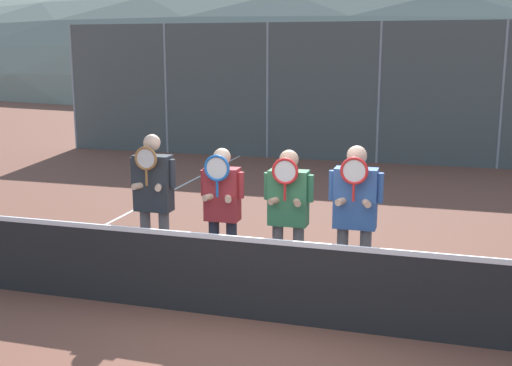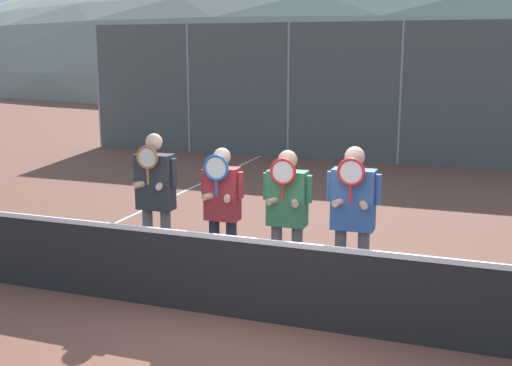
{
  "view_description": "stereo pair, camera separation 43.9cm",
  "coord_description": "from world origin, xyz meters",
  "px_view_note": "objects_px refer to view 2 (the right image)",
  "views": [
    {
      "loc": [
        1.61,
        -6.13,
        2.83
      ],
      "look_at": [
        -0.51,
        1.06,
        1.26
      ],
      "focal_mm": 45.0,
      "sensor_mm": 36.0,
      "label": 1
    },
    {
      "loc": [
        2.03,
        -5.99,
        2.83
      ],
      "look_at": [
        -0.51,
        1.06,
        1.26
      ],
      "focal_mm": 45.0,
      "sensor_mm": 36.0,
      "label": 2
    }
  ],
  "objects_px": {
    "player_center_left": "(222,205)",
    "player_leftmost": "(155,193)",
    "car_left_of_center": "(430,119)",
    "car_far_left": "(261,114)",
    "player_rightmost": "(353,211)",
    "player_center_right": "(287,208)"
  },
  "relations": [
    {
      "from": "player_center_left",
      "to": "player_center_right",
      "type": "distance_m",
      "value": 0.81
    },
    {
      "from": "player_leftmost",
      "to": "player_center_right",
      "type": "height_order",
      "value": "player_leftmost"
    },
    {
      "from": "player_center_left",
      "to": "player_center_right",
      "type": "bearing_deg",
      "value": 0.04
    },
    {
      "from": "player_center_left",
      "to": "car_far_left",
      "type": "height_order",
      "value": "car_far_left"
    },
    {
      "from": "player_leftmost",
      "to": "player_center_left",
      "type": "xyz_separation_m",
      "value": [
        0.88,
        0.03,
        -0.08
      ]
    },
    {
      "from": "player_leftmost",
      "to": "car_far_left",
      "type": "distance_m",
      "value": 11.55
    },
    {
      "from": "car_left_of_center",
      "to": "player_center_left",
      "type": "bearing_deg",
      "value": -97.17
    },
    {
      "from": "player_center_left",
      "to": "player_leftmost",
      "type": "bearing_deg",
      "value": -177.79
    },
    {
      "from": "car_far_left",
      "to": "car_left_of_center",
      "type": "height_order",
      "value": "car_left_of_center"
    },
    {
      "from": "player_center_left",
      "to": "player_center_right",
      "type": "height_order",
      "value": "player_center_right"
    },
    {
      "from": "player_leftmost",
      "to": "car_left_of_center",
      "type": "height_order",
      "value": "car_left_of_center"
    },
    {
      "from": "player_center_right",
      "to": "player_leftmost",
      "type": "bearing_deg",
      "value": -178.83
    },
    {
      "from": "player_leftmost",
      "to": "car_left_of_center",
      "type": "bearing_deg",
      "value": 78.56
    },
    {
      "from": "player_rightmost",
      "to": "car_far_left",
      "type": "height_order",
      "value": "car_far_left"
    },
    {
      "from": "player_center_left",
      "to": "player_rightmost",
      "type": "relative_size",
      "value": 0.94
    },
    {
      "from": "player_leftmost",
      "to": "car_far_left",
      "type": "relative_size",
      "value": 0.42
    },
    {
      "from": "player_rightmost",
      "to": "car_far_left",
      "type": "xyz_separation_m",
      "value": [
        -5.04,
        11.29,
        -0.15
      ]
    },
    {
      "from": "car_far_left",
      "to": "player_leftmost",
      "type": "bearing_deg",
      "value": -77.18
    },
    {
      "from": "player_leftmost",
      "to": "car_left_of_center",
      "type": "relative_size",
      "value": 0.46
    },
    {
      "from": "player_center_left",
      "to": "car_far_left",
      "type": "relative_size",
      "value": 0.39
    },
    {
      "from": "player_rightmost",
      "to": "car_left_of_center",
      "type": "relative_size",
      "value": 0.45
    },
    {
      "from": "player_center_right",
      "to": "car_left_of_center",
      "type": "distance_m",
      "value": 11.47
    }
  ]
}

